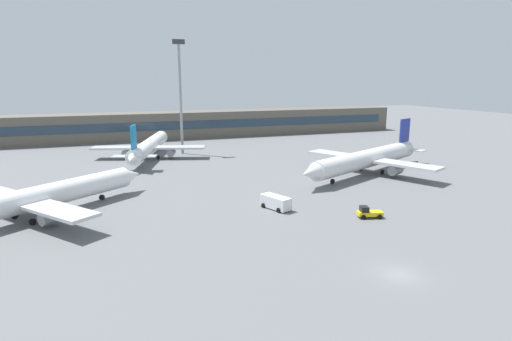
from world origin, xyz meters
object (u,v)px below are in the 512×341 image
Objects in this scene: airplane_mid at (367,159)px; airplane_far at (150,146)px; airplane_near at (36,199)px; floodlight_tower_west at (180,90)px; baggage_tug_yellow at (368,212)px; service_van_white at (276,202)px.

airplane_far is at bearing 139.12° from airplane_mid.
floodlight_tower_west reaches higher than airplane_near.
floodlight_tower_west is at bearing 103.72° from baggage_tug_yellow.
airplane_mid is at bearing 55.93° from baggage_tug_yellow.
airplane_near is 0.83× the size of airplane_far.
floodlight_tower_west is (-15.56, 63.74, 16.33)m from baggage_tug_yellow.
service_van_white is (-27.91, -16.18, -2.17)m from airplane_mid.
airplane_mid is 52.47m from floodlight_tower_west.
baggage_tug_yellow is 0.70× the size of service_van_white.
service_van_white is 57.56m from floodlight_tower_west.
baggage_tug_yellow is at bearing -20.12° from airplane_near.
airplane_near is 48.69m from airplane_far.
airplane_near is at bearing -115.64° from airplane_far.
airplane_far is 53.75m from service_van_white.
airplane_mid is 32.33m from service_van_white.
airplane_mid is 30.05m from baggage_tug_yellow.
airplane_far is at bearing 112.08° from baggage_tug_yellow.
airplane_mid is at bearing -40.88° from airplane_far.
airplane_near is at bearing 159.88° from baggage_tug_yellow.
airplane_mid reaches higher than airplane_far.
airplane_far is at bearing 64.36° from airplane_near.
baggage_tug_yellow is (-16.78, -24.81, -2.49)m from airplane_mid.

